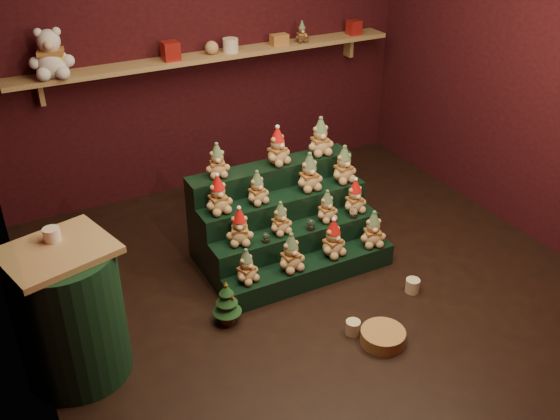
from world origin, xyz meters
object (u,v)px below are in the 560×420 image
snow_globe_c (353,212)px  side_table (70,313)px  brown_bear (302,32)px  white_bear (49,46)px  mug_left (353,327)px  snow_globe_a (266,237)px  mug_right (412,286)px  snow_globe_b (311,224)px  riser_tier_front (311,272)px  wicker_basket (383,337)px  mini_christmas_tree (227,302)px

snow_globe_c → side_table: side_table is taller
brown_bear → white_bear: bearing=-170.0°
side_table → mug_left: 1.85m
snow_globe_a → mug_right: snow_globe_a is taller
snow_globe_a → mug_right: size_ratio=0.74×
snow_globe_b → white_bear: white_bear is taller
white_bear → brown_bear: (2.27, 0.00, -0.15)m
mug_left → brown_bear: bearing=68.7°
riser_tier_front → snow_globe_b: (0.09, 0.16, 0.32)m
snow_globe_b → side_table: (-1.86, -0.30, 0.05)m
riser_tier_front → snow_globe_b: 0.36m
side_table → white_bear: bearing=62.7°
snow_globe_b → side_table: 1.89m
snow_globe_c → brown_bear: (0.43, 1.63, 1.01)m
mug_right → mug_left: bearing=-164.1°
brown_bear → side_table: bearing=-134.3°
riser_tier_front → snow_globe_b: snow_globe_b is taller
wicker_basket → brown_bear: size_ratio=1.59×
side_table → snow_globe_a: bearing=-3.9°
side_table → white_bear: 2.26m
riser_tier_front → mug_left: 0.66m
riser_tier_front → snow_globe_b: bearing=61.6°
side_table → mug_left: bearing=-31.9°
white_bear → snow_globe_a: bearing=-44.5°
mug_right → brown_bear: (0.29, 2.26, 1.36)m
riser_tier_front → snow_globe_a: bearing=151.8°
mug_right → wicker_basket: size_ratio=0.35×
snow_globe_c → side_table: (-2.25, -0.30, 0.05)m
snow_globe_c → mini_christmas_tree: size_ratio=0.26×
riser_tier_front → snow_globe_a: (-0.30, 0.16, 0.31)m
mug_left → wicker_basket: mug_left is taller
snow_globe_b → riser_tier_front: bearing=-118.4°
mini_christmas_tree → mug_right: 1.42m
riser_tier_front → brown_bear: size_ratio=7.35×
wicker_basket → white_bear: (-1.44, 2.62, 1.52)m
snow_globe_b → wicker_basket: bearing=-90.1°
mug_right → wicker_basket: (-0.53, -0.36, -0.01)m
mini_christmas_tree → brown_bear: bearing=49.3°
wicker_basket → side_table: bearing=159.7°
riser_tier_front → snow_globe_a: snow_globe_a is taller
snow_globe_c → riser_tier_front: bearing=-161.5°
side_table → mug_left: (1.73, -0.52, -0.41)m
riser_tier_front → wicker_basket: 0.83m
snow_globe_a → brown_bear: 2.27m
riser_tier_front → snow_globe_c: snow_globe_c is taller
side_table → wicker_basket: side_table is taller
mini_christmas_tree → white_bear: 2.46m
snow_globe_a → snow_globe_c: size_ratio=0.89×
snow_globe_b → mini_christmas_tree: (-0.84, -0.30, -0.24)m
wicker_basket → brown_bear: 3.07m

